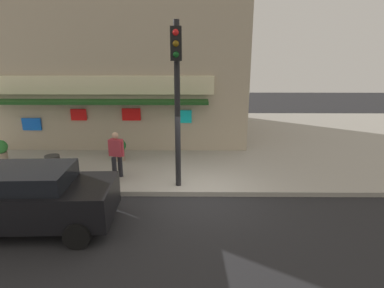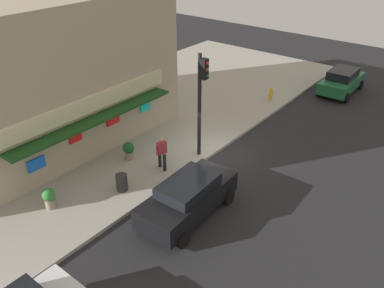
% 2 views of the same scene
% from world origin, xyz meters
% --- Properties ---
extents(ground_plane, '(50.48, 50.48, 0.00)m').
position_xyz_m(ground_plane, '(0.00, 0.00, 0.00)').
color(ground_plane, '#232326').
extents(sidewalk, '(33.65, 12.91, 0.16)m').
position_xyz_m(sidewalk, '(0.00, 6.45, 0.08)').
color(sidewalk, '#A39E93').
rests_on(sidewalk, ground_plane).
extents(corner_building, '(12.57, 8.79, 7.35)m').
position_xyz_m(corner_building, '(-4.12, 8.26, 3.83)').
color(corner_building, tan).
rests_on(corner_building, sidewalk).
extents(traffic_light, '(0.32, 0.58, 5.18)m').
position_xyz_m(traffic_light, '(-0.69, 0.44, 3.48)').
color(traffic_light, black).
rests_on(traffic_light, sidewalk).
extents(fire_hydrant, '(0.48, 0.24, 0.85)m').
position_xyz_m(fire_hydrant, '(7.68, 1.07, 0.57)').
color(fire_hydrant, gold).
rests_on(fire_hydrant, sidewalk).
extents(trash_can, '(0.51, 0.51, 0.76)m').
position_xyz_m(trash_can, '(-5.18, 1.32, 0.54)').
color(trash_can, '#2D2D2D').
rests_on(trash_can, sidewalk).
extents(pedestrian, '(0.59, 0.59, 1.67)m').
position_xyz_m(pedestrian, '(-2.83, 1.08, 1.09)').
color(pedestrian, black).
rests_on(pedestrian, sidewalk).
extents(potted_plant_by_doorway, '(0.54, 0.54, 0.91)m').
position_xyz_m(potted_plant_by_doorway, '(-7.85, 2.70, 0.66)').
color(potted_plant_by_doorway, gray).
rests_on(potted_plant_by_doorway, sidewalk).
extents(potted_plant_by_window, '(0.56, 0.56, 0.91)m').
position_xyz_m(potted_plant_by_window, '(-3.20, 2.95, 0.67)').
color(potted_plant_by_window, gray).
rests_on(potted_plant_by_window, sidewalk).
extents(parked_car_green, '(4.25, 2.14, 1.63)m').
position_xyz_m(parked_car_green, '(12.13, -1.89, 0.84)').
color(parked_car_green, '#1E6038').
rests_on(parked_car_green, ground_plane).
extents(parked_car_black, '(4.64, 2.22, 1.66)m').
position_xyz_m(parked_car_black, '(-4.54, -1.88, 0.87)').
color(parked_car_black, black).
rests_on(parked_car_black, ground_plane).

